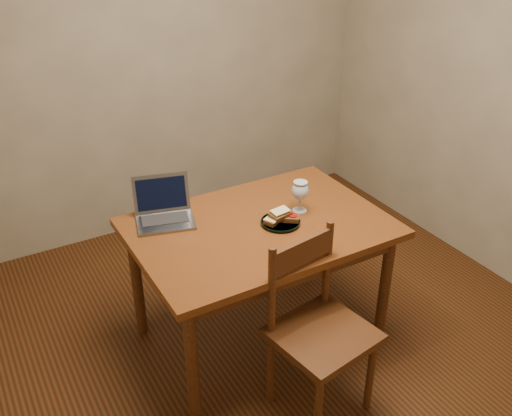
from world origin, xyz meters
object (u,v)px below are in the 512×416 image
table (260,239)px  chair (320,323)px  plate (280,222)px  laptop (164,208)px  milk_glass (300,196)px

table → chair: 0.58m
plate → laptop: bearing=144.2°
plate → laptop: size_ratio=0.58×
table → milk_glass: milk_glass is taller
plate → chair: bearing=-101.0°
milk_glass → laptop: 0.72m
chair → laptop: size_ratio=1.40×
milk_glass → laptop: size_ratio=0.50×
chair → milk_glass: 0.71m
table → laptop: (-0.40, 0.31, 0.14)m
table → milk_glass: 0.31m
plate → milk_glass: (0.16, 0.06, 0.08)m
table → plate: size_ratio=6.34×
table → laptop: bearing=142.0°
chair → plate: 0.57m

